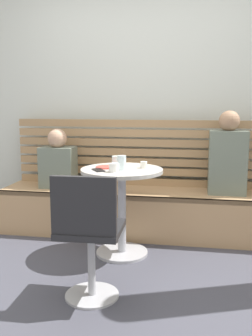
# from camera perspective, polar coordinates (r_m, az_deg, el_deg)

# --- Properties ---
(ground) EXTENTS (8.00, 8.00, 0.00)m
(ground) POSITION_cam_1_polar(r_m,az_deg,el_deg) (2.73, -1.73, -18.15)
(ground) COLOR #42424C
(back_wall) EXTENTS (5.20, 0.10, 2.90)m
(back_wall) POSITION_cam_1_polar(r_m,az_deg,el_deg) (4.04, 3.04, 12.20)
(back_wall) COLOR silver
(back_wall) RESTS_ON ground
(booth_bench) EXTENTS (2.70, 0.52, 0.44)m
(booth_bench) POSITION_cam_1_polar(r_m,az_deg,el_deg) (3.75, 2.03, -6.62)
(booth_bench) COLOR tan
(booth_bench) RESTS_ON ground
(booth_backrest) EXTENTS (2.65, 0.04, 0.67)m
(booth_backrest) POSITION_cam_1_polar(r_m,az_deg,el_deg) (3.87, 2.58, 2.33)
(booth_backrest) COLOR #A68157
(booth_backrest) RESTS_ON booth_bench
(cafe_table) EXTENTS (0.68, 0.68, 0.74)m
(cafe_table) POSITION_cam_1_polar(r_m,az_deg,el_deg) (3.18, -0.62, -4.04)
(cafe_table) COLOR #ADADB2
(cafe_table) RESTS_ON ground
(white_chair) EXTENTS (0.41, 0.41, 0.85)m
(white_chair) POSITION_cam_1_polar(r_m,az_deg,el_deg) (2.45, -5.63, -9.67)
(white_chair) COLOR #ADADB2
(white_chair) RESTS_ON ground
(person_adult) EXTENTS (0.34, 0.22, 0.77)m
(person_adult) POSITION_cam_1_polar(r_m,az_deg,el_deg) (3.62, 14.99, 1.62)
(person_adult) COLOR slate
(person_adult) RESTS_ON booth_bench
(person_child_left) EXTENTS (0.34, 0.22, 0.59)m
(person_child_left) POSITION_cam_1_polar(r_m,az_deg,el_deg) (3.84, -10.15, 0.89)
(person_child_left) COLOR slate
(person_child_left) RESTS_ON booth_bench
(cup_glass_short) EXTENTS (0.08, 0.08, 0.08)m
(cup_glass_short) POSITION_cam_1_polar(r_m,az_deg,el_deg) (3.32, -1.45, 1.13)
(cup_glass_short) COLOR silver
(cup_glass_short) RESTS_ON cafe_table
(cup_ceramic_white) EXTENTS (0.08, 0.08, 0.07)m
(cup_ceramic_white) POSITION_cam_1_polar(r_m,az_deg,el_deg) (2.98, -1.80, 0.05)
(cup_ceramic_white) COLOR white
(cup_ceramic_white) RESTS_ON cafe_table
(cup_glass_tall) EXTENTS (0.07, 0.07, 0.12)m
(cup_glass_tall) POSITION_cam_1_polar(r_m,az_deg,el_deg) (3.06, -0.63, 0.77)
(cup_glass_tall) COLOR silver
(cup_glass_tall) RESTS_ON cafe_table
(cup_espresso_small) EXTENTS (0.06, 0.06, 0.05)m
(cup_espresso_small) POSITION_cam_1_polar(r_m,az_deg,el_deg) (3.17, 2.68, 0.49)
(cup_espresso_small) COLOR silver
(cup_espresso_small) RESTS_ON cafe_table
(plate_small) EXTENTS (0.17, 0.17, 0.01)m
(plate_small) POSITION_cam_1_polar(r_m,az_deg,el_deg) (3.19, -3.02, 0.14)
(plate_small) COLOR #DB4C42
(plate_small) RESTS_ON cafe_table
(phone_on_table) EXTENTS (0.14, 0.16, 0.01)m
(phone_on_table) POSITION_cam_1_polar(r_m,az_deg,el_deg) (3.06, -4.16, -0.31)
(phone_on_table) COLOR black
(phone_on_table) RESTS_ON cafe_table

